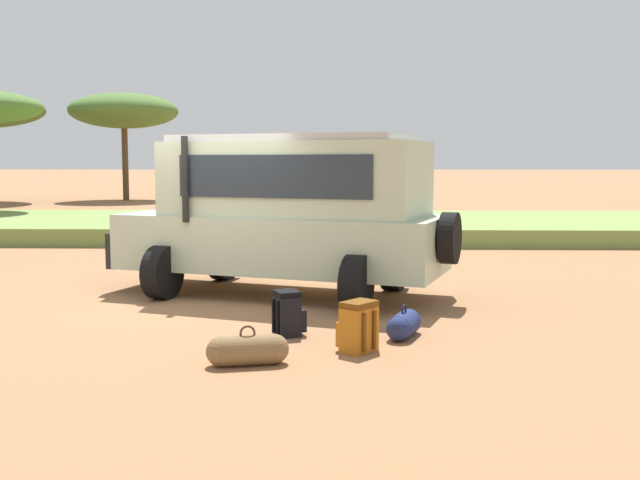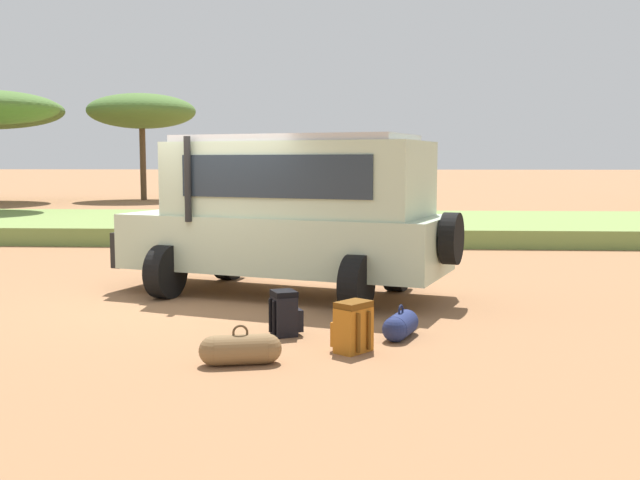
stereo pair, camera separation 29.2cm
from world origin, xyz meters
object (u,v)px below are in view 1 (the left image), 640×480
(backpack_cluster_center, at_px, (358,327))
(duffel_bag_low_black_case, at_px, (248,350))
(backpack_beside_front_wheel, at_px, (288,314))
(safari_vehicle, at_px, (288,211))
(duffel_bag_soft_canvas, at_px, (404,325))
(acacia_tree_right_mid, at_px, (124,111))

(backpack_cluster_center, bearing_deg, duffel_bag_low_black_case, -152.68)
(backpack_cluster_center, xyz_separation_m, duffel_bag_low_black_case, (-1.13, -0.58, -0.11))
(backpack_beside_front_wheel, height_order, backpack_cluster_center, backpack_cluster_center)
(safari_vehicle, xyz_separation_m, duffel_bag_soft_canvas, (1.55, -2.74, -1.15))
(safari_vehicle, xyz_separation_m, backpack_beside_front_wheel, (0.19, -2.69, -1.03))
(duffel_bag_low_black_case, bearing_deg, backpack_beside_front_wheel, 76.37)
(duffel_bag_low_black_case, height_order, duffel_bag_soft_canvas, duffel_bag_low_black_case)
(safari_vehicle, distance_m, backpack_cluster_center, 3.70)
(backpack_beside_front_wheel, xyz_separation_m, acacia_tree_right_mid, (-10.59, 29.94, 4.33))
(safari_vehicle, height_order, acacia_tree_right_mid, acacia_tree_right_mid)
(duffel_bag_low_black_case, distance_m, duffel_bag_soft_canvas, 2.10)
(backpack_cluster_center, relative_size, acacia_tree_right_mid, 0.10)
(backpack_beside_front_wheel, distance_m, acacia_tree_right_mid, 32.05)
(acacia_tree_right_mid, bearing_deg, duffel_bag_low_black_case, -71.80)
(backpack_cluster_center, height_order, acacia_tree_right_mid, acacia_tree_right_mid)
(safari_vehicle, xyz_separation_m, backpack_cluster_center, (1.00, -3.41, -1.03))
(safari_vehicle, xyz_separation_m, duffel_bag_low_black_case, (-0.13, -3.99, -1.14))
(backpack_cluster_center, height_order, duffel_bag_low_black_case, backpack_cluster_center)
(duffel_bag_low_black_case, xyz_separation_m, acacia_tree_right_mid, (-10.27, 31.24, 4.43))
(safari_vehicle, height_order, backpack_beside_front_wheel, safari_vehicle)
(backpack_beside_front_wheel, relative_size, duffel_bag_low_black_case, 0.65)
(backpack_beside_front_wheel, xyz_separation_m, backpack_cluster_center, (0.81, -0.72, 0.01))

